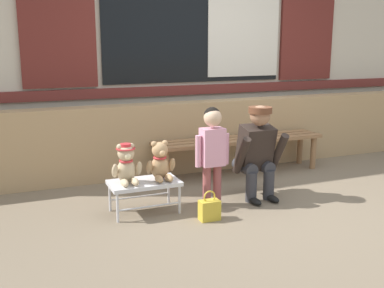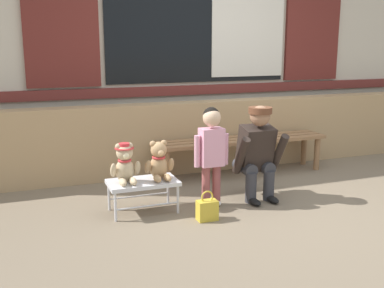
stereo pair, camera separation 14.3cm
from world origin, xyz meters
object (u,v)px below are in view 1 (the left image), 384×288
object	(u,v)px
handbag_on_ground	(209,210)
adult_crouching	(258,152)
wooden_bench_long	(239,143)
teddy_bear_plain	(160,162)
child_standing	(212,146)
small_display_bench	(144,185)
teddy_bear_with_hat	(126,165)

from	to	relation	value
handbag_on_ground	adult_crouching	bearing A→B (deg)	27.97
wooden_bench_long	teddy_bear_plain	distance (m)	1.50
child_standing	adult_crouching	xyz separation A→B (m)	(0.51, 0.03, -0.11)
small_display_bench	teddy_bear_with_hat	size ratio (longest dim) A/B	1.76
small_display_bench	handbag_on_ground	distance (m)	0.65
child_standing	handbag_on_ground	bearing A→B (deg)	-118.07
child_standing	teddy_bear_with_hat	bearing A→B (deg)	175.17
wooden_bench_long	child_standing	distance (m)	1.18
teddy_bear_plain	child_standing	world-z (taller)	child_standing
teddy_bear_with_hat	teddy_bear_plain	bearing A→B (deg)	-0.13
teddy_bear_plain	handbag_on_ground	size ratio (longest dim) A/B	1.34
teddy_bear_plain	handbag_on_ground	world-z (taller)	teddy_bear_plain
teddy_bear_plain	adult_crouching	size ratio (longest dim) A/B	0.38
child_standing	small_display_bench	bearing A→B (deg)	174.18
child_standing	handbag_on_ground	distance (m)	0.63
wooden_bench_long	adult_crouching	distance (m)	0.89
small_display_bench	handbag_on_ground	world-z (taller)	small_display_bench
teddy_bear_plain	child_standing	distance (m)	0.52
teddy_bear_with_hat	teddy_bear_plain	xyz separation A→B (m)	(0.32, -0.00, -0.01)
wooden_bench_long	handbag_on_ground	xyz separation A→B (m)	(-0.94, -1.22, -0.28)
teddy_bear_with_hat	teddy_bear_plain	world-z (taller)	same
teddy_bear_with_hat	child_standing	world-z (taller)	child_standing
teddy_bear_with_hat	adult_crouching	distance (m)	1.33
teddy_bear_plain	wooden_bench_long	bearing A→B (deg)	32.74
adult_crouching	handbag_on_ground	world-z (taller)	adult_crouching
teddy_bear_plain	child_standing	size ratio (longest dim) A/B	0.38
teddy_bear_plain	teddy_bear_with_hat	bearing A→B (deg)	179.87
wooden_bench_long	teddy_bear_plain	bearing A→B (deg)	-147.26
small_display_bench	teddy_bear_with_hat	distance (m)	0.26
small_display_bench	teddy_bear_with_hat	world-z (taller)	teddy_bear_with_hat
adult_crouching	teddy_bear_with_hat	bearing A→B (deg)	178.30
small_display_bench	teddy_bear_plain	bearing A→B (deg)	0.51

